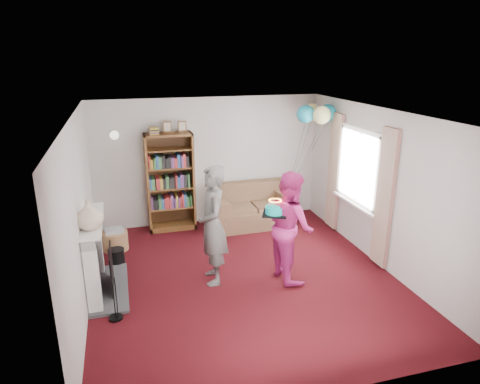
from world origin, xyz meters
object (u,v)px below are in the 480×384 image
object	(u,v)px
sofa	(252,209)
person_striped	(213,225)
person_magenta	(290,226)
bookcase	(170,183)
birthday_cake	(275,210)

from	to	relation	value
sofa	person_striped	distance (m)	2.42
person_magenta	bookcase	bearing A→B (deg)	27.57
person_striped	person_magenta	xyz separation A→B (m)	(1.14, -0.19, -0.06)
bookcase	birthday_cake	world-z (taller)	bookcase
person_striped	birthday_cake	xyz separation A→B (m)	(0.88, -0.23, 0.23)
sofa	person_magenta	distance (m)	2.26
sofa	bookcase	bearing A→B (deg)	170.17
bookcase	person_striped	bearing A→B (deg)	-81.20
sofa	birthday_cake	size ratio (longest dim) A/B	4.56
person_striped	birthday_cake	world-z (taller)	person_striped
bookcase	birthday_cake	bearing A→B (deg)	-63.66
bookcase	sofa	xyz separation A→B (m)	(1.57, -0.24, -0.61)
person_striped	birthday_cake	bearing A→B (deg)	78.79
person_striped	birthday_cake	distance (m)	0.93
sofa	person_magenta	xyz separation A→B (m)	(-0.08, -2.20, 0.52)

